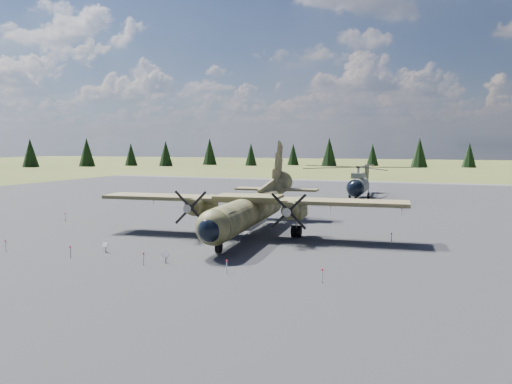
% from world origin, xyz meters
% --- Properties ---
extents(ground, '(500.00, 500.00, 0.00)m').
position_xyz_m(ground, '(0.00, 0.00, 0.00)').
color(ground, brown).
rests_on(ground, ground).
extents(apron, '(120.00, 120.00, 0.04)m').
position_xyz_m(apron, '(0.00, 10.00, 0.00)').
color(apron, '#58585D').
rests_on(apron, ground).
extents(transport_plane, '(27.06, 24.49, 8.90)m').
position_xyz_m(transport_plane, '(4.37, -0.05, 2.56)').
color(transport_plane, '#3E4023').
rests_on(transport_plane, ground).
extents(helicopter_near, '(20.01, 22.98, 4.84)m').
position_xyz_m(helicopter_near, '(8.48, 32.67, 3.44)').
color(helicopter_near, gray).
rests_on(helicopter_near, ground).
extents(info_placard_left, '(0.50, 0.28, 0.75)m').
position_xyz_m(info_placard_left, '(-2.93, -11.05, 0.50)').
color(info_placard_left, gray).
rests_on(info_placard_left, ground).
extents(info_placard_right, '(0.47, 0.21, 0.72)m').
position_xyz_m(info_placard_right, '(2.96, -12.36, 0.48)').
color(info_placard_right, gray).
rests_on(info_placard_right, ground).
extents(barrier_fence, '(33.12, 29.62, 0.85)m').
position_xyz_m(barrier_fence, '(-0.46, -0.08, 0.51)').
color(barrier_fence, white).
rests_on(barrier_fence, ground).
extents(treeline, '(314.01, 313.72, 10.98)m').
position_xyz_m(treeline, '(4.76, -2.37, 4.83)').
color(treeline, black).
rests_on(treeline, ground).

